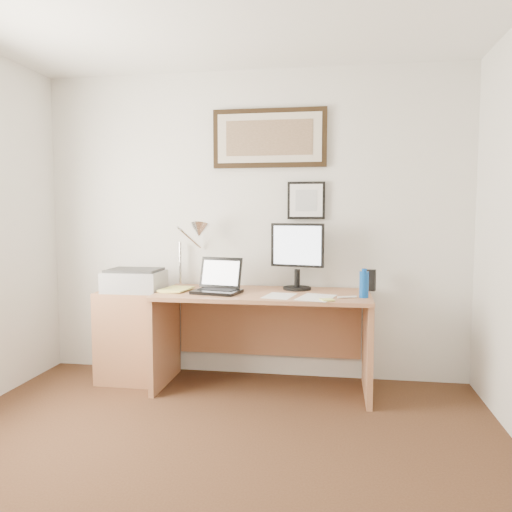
% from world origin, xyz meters
% --- Properties ---
extents(floor, '(4.00, 4.00, 0.00)m').
position_xyz_m(floor, '(0.00, 0.00, 0.00)').
color(floor, '#422717').
rests_on(floor, ground).
extents(wall_back, '(3.50, 0.02, 2.50)m').
position_xyz_m(wall_back, '(0.00, 2.00, 1.25)').
color(wall_back, silver).
rests_on(wall_back, ground).
extents(side_cabinet, '(0.50, 0.40, 0.73)m').
position_xyz_m(side_cabinet, '(-0.92, 1.68, 0.36)').
color(side_cabinet, '#9B6341').
rests_on(side_cabinet, floor).
extents(water_bottle, '(0.07, 0.07, 0.19)m').
position_xyz_m(water_bottle, '(0.89, 1.52, 0.84)').
color(water_bottle, '#0C47A4').
rests_on(water_bottle, desk).
extents(bottle_cap, '(0.03, 0.03, 0.02)m').
position_xyz_m(bottle_cap, '(0.89, 1.52, 0.95)').
color(bottle_cap, '#0C47A4').
rests_on(bottle_cap, water_bottle).
extents(speaker, '(0.09, 0.08, 0.16)m').
position_xyz_m(speaker, '(0.96, 1.85, 0.83)').
color(speaker, black).
rests_on(speaker, desk).
extents(paper_sheet_a, '(0.25, 0.31, 0.00)m').
position_xyz_m(paper_sheet_a, '(0.29, 1.49, 0.75)').
color(paper_sheet_a, white).
rests_on(paper_sheet_a, desk).
extents(paper_sheet_b, '(0.30, 0.37, 0.00)m').
position_xyz_m(paper_sheet_b, '(0.56, 1.45, 0.75)').
color(paper_sheet_b, white).
rests_on(paper_sheet_b, desk).
extents(sticky_pad, '(0.11, 0.11, 0.01)m').
position_xyz_m(sticky_pad, '(0.63, 1.35, 0.76)').
color(sticky_pad, '#E5EA6F').
rests_on(sticky_pad, desk).
extents(marker_pen, '(0.14, 0.06, 0.02)m').
position_xyz_m(marker_pen, '(0.77, 1.47, 0.76)').
color(marker_pen, white).
rests_on(marker_pen, desk).
extents(book, '(0.23, 0.29, 0.02)m').
position_xyz_m(book, '(-0.62, 1.62, 0.76)').
color(book, '#E6E26C').
rests_on(book, desk).
extents(desk, '(1.60, 0.70, 0.75)m').
position_xyz_m(desk, '(0.15, 1.72, 0.51)').
color(desk, '#9B6341').
rests_on(desk, floor).
extents(laptop, '(0.38, 0.36, 0.26)m').
position_xyz_m(laptop, '(-0.19, 1.59, 0.81)').
color(laptop, black).
rests_on(laptop, desk).
extents(lcd_monitor, '(0.42, 0.22, 0.52)m').
position_xyz_m(lcd_monitor, '(0.39, 1.81, 1.04)').
color(lcd_monitor, black).
rests_on(lcd_monitor, desk).
extents(printer, '(0.44, 0.34, 0.18)m').
position_xyz_m(printer, '(-0.88, 1.65, 0.82)').
color(printer, '#A0A0A2').
rests_on(printer, side_cabinet).
extents(desk_lamp, '(0.29, 0.27, 0.53)m').
position_xyz_m(desk_lamp, '(-0.41, 1.81, 1.19)').
color(desk_lamp, silver).
rests_on(desk_lamp, desk).
extents(picture_large, '(0.92, 0.04, 0.47)m').
position_xyz_m(picture_large, '(0.15, 1.97, 1.95)').
color(picture_large, black).
rests_on(picture_large, wall_back).
extents(picture_small, '(0.30, 0.03, 0.30)m').
position_xyz_m(picture_small, '(0.45, 1.97, 1.45)').
color(picture_small, black).
rests_on(picture_small, wall_back).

